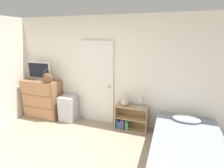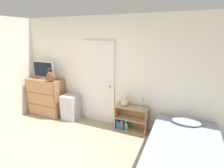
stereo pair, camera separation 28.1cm
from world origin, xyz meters
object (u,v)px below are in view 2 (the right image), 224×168
(dresser, at_px, (47,97))
(desk_lamp, at_px, (141,101))
(bookshelf, at_px, (129,120))
(handbag, at_px, (51,77))
(bed, at_px, (183,156))
(storage_bin, at_px, (71,107))
(tv, at_px, (43,70))
(teddy_bear, at_px, (125,101))

(dresser, xyz_separation_m, desk_lamp, (2.62, 0.04, 0.28))
(dresser, height_order, bookshelf, dresser)
(handbag, distance_m, bookshelf, 2.20)
(dresser, bearing_deg, bed, -11.62)
(bookshelf, xyz_separation_m, desk_lamp, (0.28, -0.05, 0.54))
(storage_bin, height_order, bed, storage_bin)
(desk_lamp, xyz_separation_m, bed, (0.92, -0.77, -0.54))
(desk_lamp, bearing_deg, dresser, -179.03)
(tv, relative_size, storage_bin, 1.01)
(dresser, distance_m, bookshelf, 2.35)
(bookshelf, distance_m, desk_lamp, 0.61)
(dresser, relative_size, handbag, 2.89)
(bed, bearing_deg, tv, 168.25)
(tv, xyz_separation_m, bed, (3.56, -0.74, -1.00))
(teddy_bear, bearing_deg, tv, -178.16)
(desk_lamp, bearing_deg, bed, -40.07)
(tv, bearing_deg, storage_bin, 1.09)
(teddy_bear, height_order, desk_lamp, desk_lamp)
(dresser, bearing_deg, bookshelf, 2.29)
(tv, relative_size, bookshelf, 0.88)
(bookshelf, distance_m, teddy_bear, 0.46)
(bookshelf, xyz_separation_m, teddy_bear, (-0.10, -0.01, 0.45))
(dresser, bearing_deg, desk_lamp, 0.97)
(dresser, xyz_separation_m, bed, (3.54, -0.73, -0.26))
(teddy_bear, relative_size, desk_lamp, 0.92)
(dresser, height_order, storage_bin, dresser)
(handbag, height_order, desk_lamp, handbag)
(handbag, relative_size, storage_bin, 0.53)
(dresser, bearing_deg, handbag, -19.91)
(teddy_bear, bearing_deg, handbag, -173.72)
(tv, height_order, bed, tv)
(bed, bearing_deg, teddy_bear, 148.05)
(tv, distance_m, bookshelf, 2.57)
(bookshelf, relative_size, teddy_bear, 2.83)
(handbag, height_order, storage_bin, handbag)
(storage_bin, relative_size, desk_lamp, 2.26)
(storage_bin, height_order, bookshelf, storage_bin)
(desk_lamp, bearing_deg, handbag, -175.85)
(bookshelf, distance_m, bed, 1.45)
(dresser, relative_size, bed, 0.51)
(dresser, bearing_deg, storage_bin, 2.21)
(tv, distance_m, teddy_bear, 2.33)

